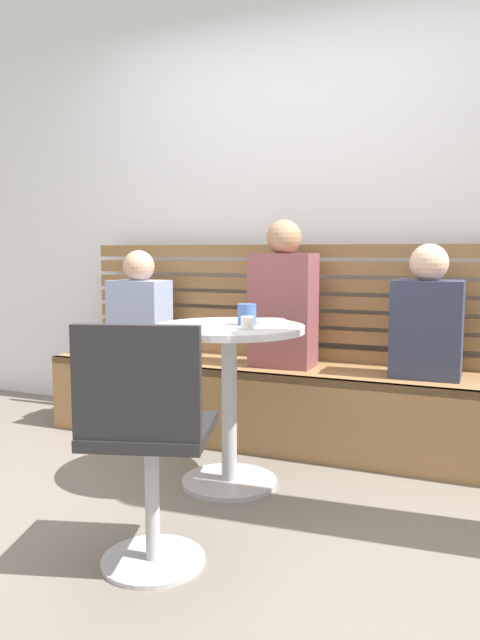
% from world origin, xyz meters
% --- Properties ---
extents(ground, '(8.00, 8.00, 0.00)m').
position_xyz_m(ground, '(0.00, 0.00, 0.00)').
color(ground, '#70665B').
extents(back_wall, '(5.20, 0.10, 2.90)m').
position_xyz_m(back_wall, '(0.00, 1.64, 1.45)').
color(back_wall, silver).
rests_on(back_wall, ground).
extents(booth_bench, '(2.70, 0.52, 0.44)m').
position_xyz_m(booth_bench, '(0.00, 1.20, 0.22)').
color(booth_bench, olive).
rests_on(booth_bench, ground).
extents(booth_backrest, '(2.65, 0.04, 0.67)m').
position_xyz_m(booth_backrest, '(0.00, 1.44, 0.78)').
color(booth_backrest, olive).
rests_on(booth_backrest, booth_bench).
extents(cafe_table, '(0.68, 0.68, 0.74)m').
position_xyz_m(cafe_table, '(-0.00, 0.53, 0.52)').
color(cafe_table, '#ADADB2').
rests_on(cafe_table, ground).
extents(white_chair, '(0.50, 0.50, 0.85)m').
position_xyz_m(white_chair, '(0.06, -0.28, 0.46)').
color(white_chair, '#ADADB2').
rests_on(white_chair, ground).
extents(person_adult, '(0.34, 0.22, 0.80)m').
position_xyz_m(person_adult, '(0.03, 1.20, 0.80)').
color(person_adult, brown).
rests_on(person_adult, booth_bench).
extents(person_child_left, '(0.34, 0.22, 0.67)m').
position_xyz_m(person_child_left, '(0.79, 1.19, 0.74)').
color(person_child_left, '#333851').
rests_on(person_child_left, booth_bench).
extents(person_child_middle, '(0.34, 0.22, 0.64)m').
position_xyz_m(person_child_middle, '(-0.89, 1.20, 0.72)').
color(person_child_middle, '#8C9EC6').
rests_on(person_child_middle, booth_bench).
extents(cup_mug_blue, '(0.08, 0.08, 0.09)m').
position_xyz_m(cup_mug_blue, '(0.07, 0.57, 0.79)').
color(cup_mug_blue, '#3D5B9E').
rests_on(cup_mug_blue, cafe_table).
extents(cup_espresso_small, '(0.06, 0.06, 0.05)m').
position_xyz_m(cup_espresso_small, '(0.13, 0.43, 0.77)').
color(cup_espresso_small, silver).
rests_on(cup_espresso_small, cafe_table).
extents(plate_small, '(0.17, 0.17, 0.01)m').
position_xyz_m(plate_small, '(0.12, 0.71, 0.75)').
color(plate_small, white).
rests_on(plate_small, cafe_table).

